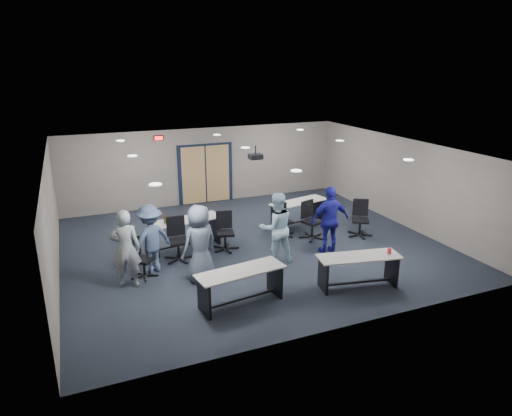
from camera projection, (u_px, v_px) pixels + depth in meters
name	position (u px, v px, depth m)	size (l,w,h in m)	color
floor	(252.00, 245.00, 12.73)	(10.00, 10.00, 0.00)	black
back_wall	(205.00, 166.00, 16.28)	(10.00, 0.04, 2.70)	slate
front_wall	(344.00, 264.00, 8.36)	(10.00, 0.04, 2.70)	slate
left_wall	(52.00, 223.00, 10.50)	(0.04, 9.00, 2.70)	slate
right_wall	(401.00, 181.00, 14.15)	(0.04, 9.00, 2.70)	slate
ceiling	(252.00, 150.00, 11.91)	(10.00, 9.00, 0.04)	silver
double_door	(206.00, 174.00, 16.34)	(2.00, 0.07, 2.20)	black
exit_sign	(159.00, 138.00, 15.32)	(0.32, 0.07, 0.18)	black
ceiling_projector	(256.00, 156.00, 12.55)	(0.35, 0.32, 0.37)	black
ceiling_can_lights	(249.00, 149.00, 12.14)	(6.24, 5.74, 0.02)	white
table_front_left	(241.00, 281.00, 9.50)	(1.96, 0.89, 0.77)	#A19F98
table_front_right	(359.00, 266.00, 10.25)	(1.94, 0.96, 0.88)	#A19F98
table_back_left	(185.00, 228.00, 12.41)	(2.09, 0.98, 1.12)	#A19F98
table_back_right	(299.00, 209.00, 14.18)	(2.00, 1.04, 0.77)	#A19F98
chair_back_a	(178.00, 240.00, 11.63)	(0.71, 0.71, 1.12)	black
chair_back_b	(225.00, 232.00, 12.28)	(0.66, 0.66, 1.05)	black
chair_back_c	(284.00, 220.00, 13.29)	(0.60, 0.60, 0.96)	black
chair_back_d	(313.00, 220.00, 13.09)	(0.69, 0.69, 1.09)	black
chair_loose_left	(143.00, 258.00, 10.74)	(0.60, 0.60, 0.95)	black
chair_loose_right	(360.00, 219.00, 13.27)	(0.67, 0.67, 1.07)	black
person_gray	(126.00, 249.00, 10.16)	(0.67, 0.44, 1.83)	#8D969A
person_plaid	(200.00, 243.00, 10.45)	(0.89, 0.58, 1.83)	#515B70
person_lightblue	(276.00, 228.00, 11.44)	(0.89, 0.69, 1.83)	#B8E0F3
person_navy	(330.00, 220.00, 11.99)	(1.07, 0.45, 1.83)	navy
person_back	(150.00, 239.00, 10.88)	(1.10, 0.63, 1.71)	#435579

